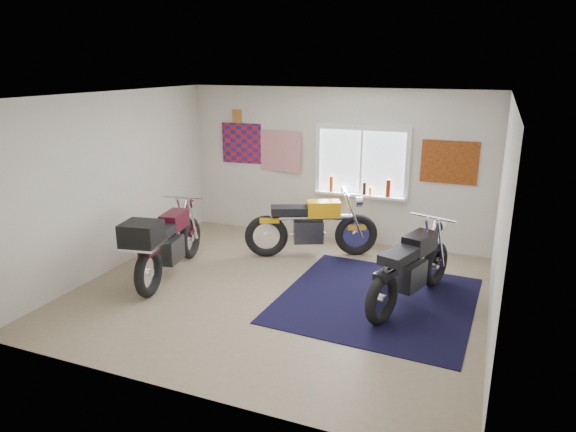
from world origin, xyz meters
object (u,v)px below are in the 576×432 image
at_px(yellow_triumph, 311,228).
at_px(black_chrome_bike, 411,270).
at_px(navy_rug, 377,300).
at_px(maroon_tourer, 165,243).

relative_size(yellow_triumph, black_chrome_bike, 1.00).
height_order(navy_rug, yellow_triumph, yellow_triumph).
height_order(navy_rug, black_chrome_bike, black_chrome_bike).
distance_m(yellow_triumph, maroon_tourer, 2.40).
bearing_deg(yellow_triumph, maroon_tourer, -158.52).
bearing_deg(black_chrome_bike, maroon_tourer, 117.36).
xyz_separation_m(navy_rug, maroon_tourer, (-3.05, -0.47, 0.57)).
height_order(yellow_triumph, black_chrome_bike, yellow_triumph).
bearing_deg(navy_rug, yellow_triumph, 137.87).
bearing_deg(maroon_tourer, yellow_triumph, -53.79).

